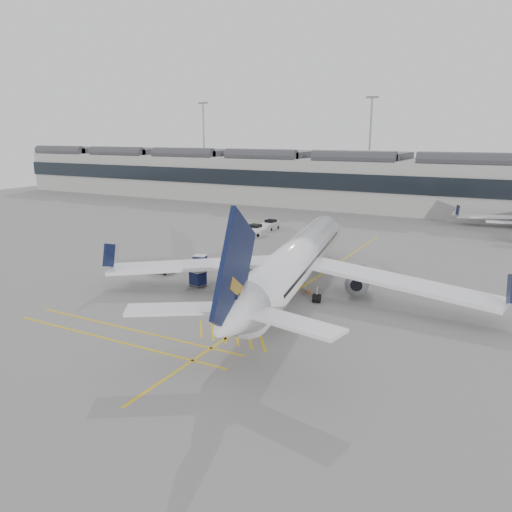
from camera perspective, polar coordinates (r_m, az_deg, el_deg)
The scene contains 17 objects.
ground at distance 53.15m, azimuth -8.28°, elevation -4.37°, with size 220.00×220.00×0.00m, color gray.
terminal at distance 116.84m, azimuth 13.17°, elevation 8.37°, with size 200.00×20.45×12.40m.
light_masts at distance 130.43m, azimuth 14.33°, elevation 12.52°, with size 113.00×0.60×25.45m.
apron_markings at distance 56.80m, azimuth 5.97°, elevation -3.10°, with size 0.25×60.00×0.01m, color gold.
airliner_main at distance 52.00m, azimuth 4.44°, elevation -0.69°, with size 40.00×44.08×11.81m.
belt_loader at distance 53.43m, azimuth -1.85°, elevation -3.56°, with size 4.35×2.60×1.73m.
baggage_cart_a at distance 55.64m, azimuth -6.66°, elevation -2.49°, with size 1.94×1.73×1.74m.
baggage_cart_b at distance 52.15m, azimuth -1.49°, elevation -3.58°, with size 1.66×1.42×1.62m.
baggage_cart_c at distance 57.46m, azimuth -3.16°, elevation -1.96°, with size 1.87×1.71×1.61m.
baggage_cart_d at distance 62.66m, azimuth -6.42°, elevation -0.63°, with size 1.90×1.69×1.73m.
ramp_agent_a at distance 56.34m, azimuth -1.54°, elevation -2.25°, with size 0.64×0.42×1.75m, color #F0480C.
ramp_agent_b at distance 55.22m, azimuth 0.13°, elevation -2.60°, with size 0.83×0.65×1.71m, color orange.
pushback_tug at distance 61.40m, azimuth -10.54°, elevation -1.36°, with size 2.66×1.77×1.43m.
safety_cone_nose at distance 65.84m, azimuth 7.88°, elevation -0.58°, with size 0.35×0.35×0.49m, color #F24C0A.
safety_cone_engine at distance 53.19m, azimuth 6.04°, elevation -3.97°, with size 0.40×0.40×0.55m, color #F24C0A.
service_van_left at distance 82.76m, azimuth -0.13°, elevation 2.92°, with size 3.80×2.16×1.87m.
service_van_mid at distance 88.09m, azimuth 1.70°, elevation 3.54°, with size 2.00×3.54×1.74m.
Camera 1 is at (30.34, -40.43, 16.43)m, focal length 35.00 mm.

